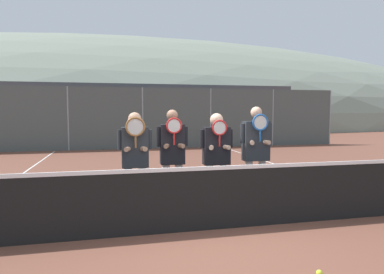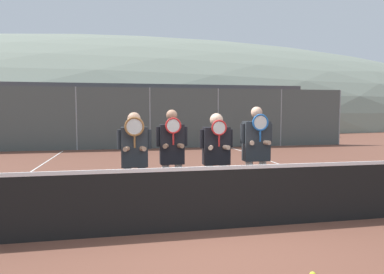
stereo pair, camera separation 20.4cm
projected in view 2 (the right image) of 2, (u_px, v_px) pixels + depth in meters
name	position (u px, v px, depth m)	size (l,w,h in m)	color
ground_plane	(206.00, 230.00, 5.10)	(120.00, 120.00, 0.00)	brown
hill_distant	(132.00, 122.00, 56.24)	(122.75, 68.19, 23.87)	gray
clubhouse_building	(141.00, 111.00, 23.94)	(21.19, 5.50, 3.46)	beige
fence_back	(150.00, 118.00, 16.10)	(19.96, 0.06, 2.87)	gray
tennis_net	(206.00, 197.00, 5.06)	(10.44, 0.09, 1.06)	gray
court_line_right_sideline	(326.00, 180.00, 8.78)	(0.05, 16.00, 0.01)	white
player_leftmost	(135.00, 155.00, 5.69)	(0.57, 0.34, 1.75)	#56565B
player_center_left	(172.00, 154.00, 5.88)	(0.54, 0.34, 1.80)	white
player_center_right	(216.00, 153.00, 6.00)	(0.60, 0.34, 1.73)	white
player_rightmost	(256.00, 149.00, 6.07)	(0.60, 0.34, 1.85)	white
car_far_left	(48.00, 129.00, 17.60)	(4.79, 2.05, 1.68)	silver
car_left_of_center	(149.00, 128.00, 18.96)	(4.79, 1.98, 1.66)	#285638
car_center	(235.00, 125.00, 19.59)	(4.06, 1.94, 1.89)	#B2B7BC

